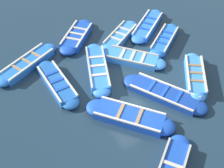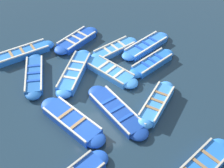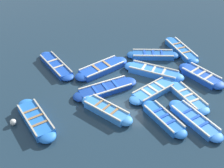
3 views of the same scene
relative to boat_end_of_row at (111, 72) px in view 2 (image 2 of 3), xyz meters
name	(u,v)px [view 2 (image 2 of 3)]	position (x,y,z in m)	size (l,w,h in m)	color
ground_plane	(95,98)	(1.00, 1.64, -0.16)	(120.00, 120.00, 0.00)	#1C303F
boat_end_of_row	(111,72)	(0.00, 0.00, 0.00)	(2.93, 3.18, 0.38)	#3884E0
boat_inner_gap	(200,168)	(-2.70, 6.24, 0.04)	(3.58, 2.90, 0.46)	blue
boat_alongside	(77,40)	(1.62, -3.08, 0.02)	(3.03, 2.89, 0.43)	#1947B7
boat_far_corner	(23,53)	(4.72, -2.26, 0.02)	(3.75, 2.24, 0.41)	blue
boat_stern_in	(152,63)	(-2.32, -0.40, 0.02)	(3.08, 2.44, 0.41)	blue
boat_near_quay	(114,49)	(-0.48, -1.96, -0.01)	(3.16, 2.29, 0.36)	#3884E0
boat_outer_right	(34,75)	(3.99, -0.25, 0.01)	(0.91, 3.61, 0.39)	#1E59AD
boat_tucked	(117,111)	(0.10, 2.78, -0.01)	(2.74, 3.98, 0.36)	navy
boat_bow_out	(74,73)	(1.91, -0.15, 0.04)	(2.20, 3.92, 0.46)	blue
boat_drifting	(72,121)	(2.18, 3.14, 0.02)	(3.17, 3.58, 0.43)	#1947B7
boat_centre	(156,104)	(-1.83, 2.62, 0.04)	(2.58, 3.14, 0.46)	#3884E0
boat_outer_left	(146,46)	(-2.34, -2.01, 0.00)	(3.42, 2.74, 0.37)	blue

